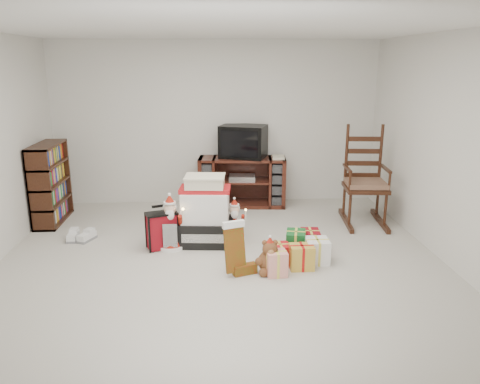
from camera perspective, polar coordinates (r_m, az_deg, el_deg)
The scene contains 13 objects.
room at distance 4.87m, azimuth -2.46°, elevation 4.64°, with size 5.01×5.01×2.51m.
tv_stand at distance 7.25m, azimuth 0.26°, elevation 1.28°, with size 1.36×0.58×0.76m.
bookshelf at distance 6.98m, azimuth -22.12°, elevation 0.83°, with size 0.30×0.90×1.10m.
rocking_chair at distance 6.70m, azimuth 14.83°, elevation 0.42°, with size 0.65×0.98×1.40m.
gift_pile at distance 5.73m, azimuth -4.21°, elevation -2.79°, with size 0.71×0.54×0.84m.
red_suitcase at distance 5.68m, azimuth -9.47°, elevation -4.64°, with size 0.39×0.29×0.53m.
stocking at distance 4.91m, azimuth -0.65°, elevation -6.85°, with size 0.28×0.12×0.60m, color #0B6811, non-canonical shape.
teddy_bear at distance 5.02m, azimuth 3.62°, elevation -8.08°, with size 0.24×0.22×0.36m.
santa_figurine at distance 5.85m, azimuth -0.68°, elevation -3.99°, with size 0.27×0.26×0.55m.
mrs_claus_figurine at distance 5.67m, azimuth -8.45°, elevation -4.32°, with size 0.33×0.31×0.67m.
sneaker_pair at distance 6.25m, azimuth -18.92°, elevation -5.16°, with size 0.35×0.30×0.10m.
gift_cluster at distance 5.32m, azimuth 6.98°, elevation -7.24°, with size 0.70×0.97×0.24m.
crt_television at distance 7.15m, azimuth 0.42°, elevation 6.18°, with size 0.79×0.68×0.49m.
Camera 1 is at (-0.10, -4.78, 2.17)m, focal length 35.00 mm.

